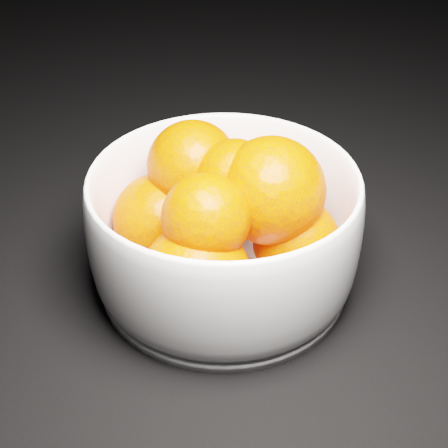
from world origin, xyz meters
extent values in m
cylinder|color=white|center=(0.25, -0.25, 0.01)|extent=(0.24, 0.24, 0.01)
sphere|color=#FF4200|center=(0.28, -0.19, 0.06)|extent=(0.08, 0.08, 0.08)
sphere|color=#FF4200|center=(0.20, -0.21, 0.06)|extent=(0.09, 0.09, 0.09)
sphere|color=#FF4200|center=(0.21, -0.30, 0.06)|extent=(0.10, 0.10, 0.10)
sphere|color=#FF4200|center=(0.31, -0.28, 0.06)|extent=(0.08, 0.08, 0.08)
sphere|color=#FF4200|center=(0.23, -0.20, 0.11)|extent=(0.09, 0.09, 0.09)
sphere|color=#FF4200|center=(0.22, -0.29, 0.11)|extent=(0.07, 0.07, 0.07)
sphere|color=#FF4200|center=(0.29, -0.26, 0.11)|extent=(0.10, 0.10, 0.10)
sphere|color=#FF4200|center=(0.26, -0.24, 0.11)|extent=(0.08, 0.08, 0.08)
camera|label=1|loc=(0.12, -0.69, 0.41)|focal=50.00mm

